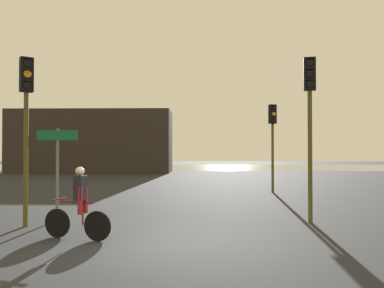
% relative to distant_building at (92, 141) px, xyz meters
% --- Properties ---
extents(ground_plane, '(120.00, 120.00, 0.00)m').
position_rel_distant_building_xyz_m(ground_plane, '(9.11, -25.99, -2.80)').
color(ground_plane, black).
extents(water_strip, '(80.00, 16.00, 0.01)m').
position_rel_distant_building_xyz_m(water_strip, '(9.11, 10.00, -2.79)').
color(water_strip, slate).
rests_on(water_strip, ground).
extents(distant_building, '(14.39, 4.00, 5.59)m').
position_rel_distant_building_xyz_m(distant_building, '(0.00, 0.00, 0.00)').
color(distant_building, '#2D2823').
rests_on(distant_building, ground).
extents(traffic_light_near_right, '(0.37, 0.38, 4.54)m').
position_rel_distant_building_xyz_m(traffic_light_near_right, '(12.91, -23.44, 0.35)').
color(traffic_light_near_right, '#4C4719').
rests_on(traffic_light_near_right, ground).
extents(traffic_light_far_right, '(0.38, 0.40, 4.14)m').
position_rel_distant_building_xyz_m(traffic_light_far_right, '(13.30, -16.10, 0.10)').
color(traffic_light_far_right, '#4C4719').
rests_on(traffic_light_far_right, ground).
extents(traffic_light_near_left, '(0.40, 0.42, 4.41)m').
position_rel_distant_building_xyz_m(traffic_light_near_left, '(5.35, -24.14, 0.27)').
color(traffic_light_near_left, '#4C4719').
rests_on(traffic_light_near_left, ground).
extents(direction_sign_post, '(1.09, 0.19, 2.60)m').
position_rel_distant_building_xyz_m(direction_sign_post, '(5.85, -23.29, -1.10)').
color(direction_sign_post, slate).
rests_on(direction_sign_post, ground).
extents(cyclist, '(1.64, 0.64, 1.62)m').
position_rel_distant_building_xyz_m(cyclist, '(7.21, -25.51, -1.98)').
color(cyclist, black).
rests_on(cyclist, ground).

